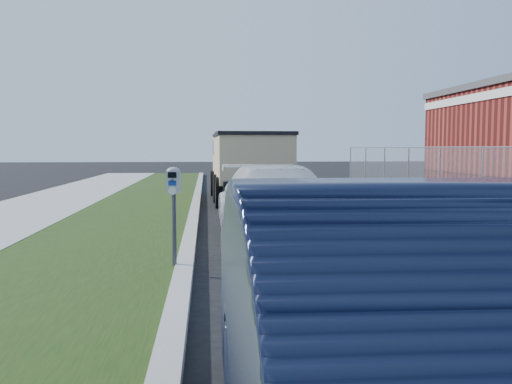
{
  "coord_description": "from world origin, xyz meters",
  "views": [
    {
      "loc": [
        -2.28,
        -8.56,
        1.79
      ],
      "look_at": [
        -1.4,
        1.0,
        1.0
      ],
      "focal_mm": 38.0,
      "sensor_mm": 36.0,
      "label": 1
    }
  ],
  "objects": [
    {
      "name": "white_wagon",
      "position": [
        -0.92,
        1.69,
        0.73
      ],
      "size": [
        2.31,
        5.12,
        1.46
      ],
      "primitive_type": "imported",
      "rotation": [
        0.0,
        0.0,
        0.05
      ],
      "color": "silver",
      "rests_on": "ground"
    },
    {
      "name": "streetside",
      "position": [
        -5.57,
        2.0,
        0.07
      ],
      "size": [
        6.12,
        50.0,
        0.15
      ],
      "color": "gray",
      "rests_on": "ground"
    },
    {
      "name": "dump_truck",
      "position": [
        -0.87,
        9.82,
        1.33
      ],
      "size": [
        2.55,
        6.09,
        2.36
      ],
      "rotation": [
        0.0,
        0.0,
        0.02
      ],
      "color": "black",
      "rests_on": "ground"
    },
    {
      "name": "chainlink_fence",
      "position": [
        6.0,
        7.0,
        1.26
      ],
      "size": [
        0.06,
        30.06,
        30.0
      ],
      "color": "slate",
      "rests_on": "ground"
    },
    {
      "name": "ground",
      "position": [
        0.0,
        0.0,
        0.0
      ],
      "size": [
        120.0,
        120.0,
        0.0
      ],
      "primitive_type": "plane",
      "color": "black",
      "rests_on": "ground"
    },
    {
      "name": "parking_meter",
      "position": [
        -2.74,
        -0.96,
        1.14
      ],
      "size": [
        0.21,
        0.16,
        1.39
      ],
      "rotation": [
        0.0,
        0.0,
        -0.21
      ],
      "color": "#3F4247",
      "rests_on": "ground"
    }
  ]
}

